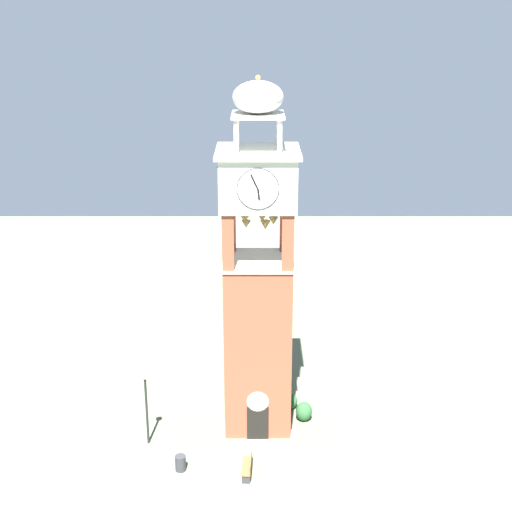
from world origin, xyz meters
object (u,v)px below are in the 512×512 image
lamp_post (144,395)px  trash_bin (179,463)px  park_bench (247,465)px  clock_tower (256,297)px

lamp_post → trash_bin: lamp_post is taller
park_bench → lamp_post: lamp_post is taller
clock_tower → park_bench: bearing=-96.6°
park_bench → trash_bin: (-3.28, 0.31, -0.08)m
park_bench → lamp_post: 6.23m
clock_tower → lamp_post: size_ratio=4.52×
clock_tower → park_bench: (-0.47, -4.07, -7.04)m
clock_tower → park_bench: 8.15m
park_bench → trash_bin: bearing=174.6°
clock_tower → trash_bin: (-3.75, -3.76, -7.12)m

